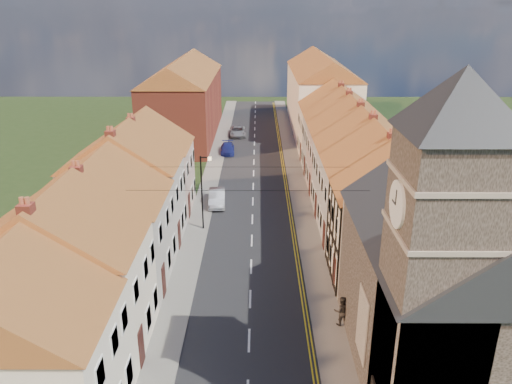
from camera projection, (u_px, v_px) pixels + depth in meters
The scene contains 22 objects.
road at pixel (253, 186), 49.20m from camera, with size 7.00×90.00×0.02m, color black.
pavement_left at pixel (209, 186), 49.20m from camera, with size 1.80×90.00×0.12m, color gray.
pavement_right at pixel (298, 186), 49.17m from camera, with size 1.80×90.00×0.12m, color gray.
church at pixel (458, 270), 22.15m from camera, with size 11.25×14.25×15.20m.
cottage_r_tudor at pixel (397, 215), 31.41m from camera, with size 8.30×5.20×9.00m.
cottage_r_white_near at pixel (379, 185), 36.45m from camera, with size 8.30×6.00×9.00m.
cottage_r_cream_mid at pixel (364, 163), 41.50m from camera, with size 8.30×5.20×9.00m.
cottage_r_pink at pixel (352, 146), 46.54m from camera, with size 8.30×6.00×9.00m.
cottage_r_white_far at pixel (343, 132), 51.59m from camera, with size 8.30×5.20×9.00m.
cottage_r_cream_far at pixel (336, 120), 56.64m from camera, with size 8.30×6.00×9.00m.
cottage_l_brick_near at pixel (7, 349), 19.41m from camera, with size 8.30×5.70×8.80m.
cottage_l_cream at pixel (62, 271), 24.78m from camera, with size 8.30×6.30×9.10m.
cottage_l_white at pixel (100, 221), 30.81m from camera, with size 8.30×6.90×8.80m.
cottage_l_brick_mid at pixel (125, 185), 36.46m from camera, with size 8.30×5.70×9.10m.
cottage_l_pink at pixel (142, 163), 41.93m from camera, with size 8.30×6.30×8.80m.
block_right_far at pixel (320, 91), 70.65m from camera, with size 8.30×24.20×10.50m.
block_left_far at pixel (184, 97), 66.05m from camera, with size 8.30×24.20×10.50m.
lamppost at pixel (203, 188), 38.61m from camera, with size 0.88×0.15×6.00m.
car_mid at pixel (217, 197), 44.58m from camera, with size 1.41×4.05×1.33m, color #A0A1A7.
car_far at pixel (228, 148), 59.90m from camera, with size 1.61×3.97×1.15m, color navy.
car_distant at pixel (238, 131), 67.68m from camera, with size 2.07×4.50×1.25m, color #9EA1A5.
pedestrian_right at pixel (341, 311), 27.62m from camera, with size 0.85×0.66×1.75m, color #2A2621.
Camera 1 is at (0.46, -16.18, 16.99)m, focal length 35.00 mm.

